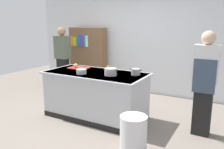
% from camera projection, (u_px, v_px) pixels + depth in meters
% --- Properties ---
extents(ground_plane, '(10.00, 10.00, 0.00)m').
position_uv_depth(ground_plane, '(96.00, 116.00, 4.64)').
color(ground_plane, slate).
extents(back_wall, '(6.40, 0.12, 3.00)m').
position_uv_depth(back_wall, '(139.00, 36.00, 6.10)').
color(back_wall, silver).
rests_on(back_wall, ground_plane).
extents(counter_island, '(1.98, 0.98, 0.90)m').
position_uv_depth(counter_island, '(96.00, 94.00, 4.54)').
color(counter_island, '#B7BABF').
rests_on(counter_island, ground_plane).
extents(cutting_board, '(0.40, 0.28, 0.02)m').
position_uv_depth(cutting_board, '(79.00, 68.00, 4.83)').
color(cutting_board, red).
rests_on(cutting_board, counter_island).
extents(onion, '(0.09, 0.09, 0.09)m').
position_uv_depth(onion, '(76.00, 65.00, 4.83)').
color(onion, tan).
rests_on(onion, cutting_board).
extents(stock_pot, '(0.29, 0.22, 0.13)m').
position_uv_depth(stock_pot, '(111.00, 72.00, 4.20)').
color(stock_pot, '#B7BABF').
rests_on(stock_pot, counter_island).
extents(sauce_pan, '(0.23, 0.17, 0.12)m').
position_uv_depth(sauce_pan, '(136.00, 72.00, 4.23)').
color(sauce_pan, '#99999E').
rests_on(sauce_pan, counter_island).
extents(mixing_bowl, '(0.19, 0.19, 0.09)m').
position_uv_depth(mixing_bowl, '(81.00, 72.00, 4.31)').
color(mixing_bowl, '#B7BABF').
rests_on(mixing_bowl, counter_island).
extents(juice_cup, '(0.07, 0.07, 0.10)m').
position_uv_depth(juice_cup, '(108.00, 68.00, 4.60)').
color(juice_cup, yellow).
rests_on(juice_cup, counter_island).
extents(trash_bin, '(0.39, 0.39, 0.57)m').
position_uv_depth(trash_bin, '(133.00, 135.00, 3.28)').
color(trash_bin, silver).
rests_on(trash_bin, ground_plane).
extents(person_chef, '(0.38, 0.25, 1.72)m').
position_uv_depth(person_chef, '(205.00, 81.00, 3.72)').
color(person_chef, black).
rests_on(person_chef, ground_plane).
extents(person_guest, '(0.38, 0.24, 1.72)m').
position_uv_depth(person_guest, '(63.00, 58.00, 6.19)').
color(person_guest, black).
rests_on(person_guest, ground_plane).
extents(bookshelf, '(1.10, 0.31, 1.70)m').
position_uv_depth(bookshelf, '(88.00, 57.00, 6.67)').
color(bookshelf, brown).
rests_on(bookshelf, ground_plane).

